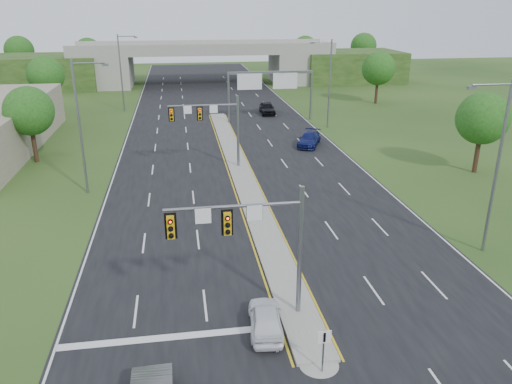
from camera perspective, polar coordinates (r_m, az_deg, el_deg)
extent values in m
plane|color=#223F16|center=(26.64, 4.80, -13.65)|extent=(240.00, 240.00, 0.00)
cube|color=black|center=(58.53, -3.23, 5.81)|extent=(24.00, 160.00, 0.02)
cube|color=gray|center=(47.07, -1.72, 2.23)|extent=(2.00, 54.00, 0.16)
cone|color=gray|center=(23.50, 7.20, -18.84)|extent=(2.00, 2.00, 0.16)
cube|color=gold|center=(46.98, -3.11, 2.07)|extent=(0.12, 54.00, 0.01)
cube|color=gold|center=(47.25, -0.33, 2.21)|extent=(0.12, 54.00, 0.01)
cube|color=silver|center=(58.60, -14.83, 5.18)|extent=(0.12, 160.00, 0.01)
cube|color=silver|center=(60.79, 7.97, 6.22)|extent=(0.12, 160.00, 0.01)
cube|color=silver|center=(25.25, -9.72, -16.02)|extent=(10.50, 0.50, 0.01)
cylinder|color=slate|center=(24.84, 5.04, -6.97)|extent=(0.24, 0.24, 7.00)
cylinder|color=slate|center=(23.17, -2.58, -1.64)|extent=(6.50, 0.16, 0.16)
cube|color=gold|center=(23.20, -3.28, -3.64)|extent=(0.35, 0.25, 1.10)
cube|color=gold|center=(23.13, -9.72, -4.00)|extent=(0.35, 0.25, 1.10)
cube|color=black|center=(23.33, -3.32, -3.50)|extent=(0.55, 0.04, 1.30)
cube|color=black|center=(23.26, -9.72, -3.86)|extent=(0.55, 0.04, 1.30)
sphere|color=#FF0C05|center=(22.94, -3.27, -2.97)|extent=(0.20, 0.20, 0.20)
sphere|color=#FF0C05|center=(22.87, -9.77, -3.34)|extent=(0.20, 0.20, 0.20)
cube|color=white|center=(23.11, -6.07, -2.74)|extent=(0.75, 0.04, 0.75)
cube|color=white|center=(23.33, -0.16, -2.39)|extent=(0.75, 0.04, 0.75)
cylinder|color=slate|center=(48.04, -2.07, 6.82)|extent=(0.24, 0.24, 7.00)
cylinder|color=slate|center=(47.19, -6.09, 9.83)|extent=(6.50, 0.16, 0.16)
cube|color=gold|center=(47.08, -6.44, 8.86)|extent=(0.35, 0.25, 1.10)
cube|color=gold|center=(47.04, -9.63, 8.69)|extent=(0.35, 0.25, 1.10)
cube|color=black|center=(47.22, -6.44, 8.89)|extent=(0.55, 0.04, 1.30)
cube|color=black|center=(47.18, -9.63, 8.72)|extent=(0.55, 0.04, 1.30)
sphere|color=#FF0C05|center=(46.88, -6.44, 9.24)|extent=(0.20, 0.20, 0.20)
sphere|color=#FF0C05|center=(46.85, -9.66, 9.07)|extent=(0.20, 0.20, 0.20)
cube|color=white|center=(47.11, -7.82, 9.30)|extent=(0.75, 0.04, 0.75)
cube|color=white|center=(47.22, -4.87, 9.44)|extent=(0.75, 0.04, 0.75)
cylinder|color=slate|center=(22.50, 7.68, -17.66)|extent=(0.08, 0.08, 2.20)
cube|color=white|center=(21.98, 7.82, -16.10)|extent=(0.60, 0.04, 0.60)
cube|color=black|center=(21.96, 7.85, -16.15)|extent=(0.10, 0.02, 0.45)
cylinder|color=slate|center=(67.67, -3.14, 10.70)|extent=(0.28, 0.28, 6.60)
cylinder|color=slate|center=(69.71, 6.30, 10.90)|extent=(0.28, 0.28, 6.60)
cube|color=slate|center=(67.99, 1.68, 13.49)|extent=(11.50, 0.35, 0.35)
cube|color=#0C571B|center=(67.48, -0.74, 12.50)|extent=(3.20, 0.08, 2.00)
cube|color=#0C571B|center=(68.33, 3.35, 12.57)|extent=(3.20, 0.08, 2.00)
cube|color=silver|center=(67.43, -0.73, 12.50)|extent=(3.30, 0.03, 2.10)
cube|color=silver|center=(68.28, 3.36, 12.57)|extent=(3.30, 0.03, 2.10)
cube|color=gray|center=(102.66, -15.71, 13.23)|extent=(6.00, 12.00, 6.00)
cube|color=gray|center=(104.48, 3.69, 14.04)|extent=(6.00, 12.00, 6.00)
cube|color=#223F16|center=(104.91, -22.94, 12.54)|extent=(20.00, 14.00, 6.00)
cube|color=#223F16|center=(108.03, 10.64, 13.96)|extent=(20.00, 14.00, 6.00)
cube|color=gray|center=(101.81, -6.02, 15.84)|extent=(50.00, 12.00, 1.20)
cube|color=gray|center=(95.95, -5.84, 16.19)|extent=(50.00, 0.40, 0.90)
cube|color=gray|center=(107.51, -6.23, 16.65)|extent=(50.00, 0.40, 0.90)
cylinder|color=slate|center=(43.13, -19.48, 6.78)|extent=(0.20, 0.20, 11.00)
cylinder|color=slate|center=(42.07, -18.62, 13.79)|extent=(2.50, 0.12, 0.12)
cube|color=slate|center=(41.90, -16.87, 13.74)|extent=(0.50, 0.25, 0.18)
cylinder|color=slate|center=(77.31, -15.17, 12.93)|extent=(0.20, 0.20, 11.00)
cylinder|color=slate|center=(76.72, -14.58, 16.85)|extent=(2.50, 0.12, 0.12)
cube|color=slate|center=(76.63, -13.60, 16.81)|extent=(0.50, 0.25, 0.18)
cylinder|color=slate|center=(33.84, 25.82, 2.28)|extent=(0.20, 0.20, 11.00)
cylinder|color=slate|center=(32.05, 25.39, 11.04)|extent=(2.50, 0.12, 0.12)
cube|color=slate|center=(31.40, 23.42, 10.89)|extent=(0.50, 0.25, 0.18)
cylinder|color=slate|center=(64.90, 8.41, 12.05)|extent=(0.20, 0.20, 11.00)
cylinder|color=slate|center=(63.99, 7.54, 16.66)|extent=(2.50, 0.12, 0.12)
cube|color=slate|center=(63.66, 6.41, 16.55)|extent=(0.50, 0.25, 0.18)
cylinder|color=#382316|center=(54.87, -24.03, 5.18)|extent=(0.44, 0.44, 4.00)
sphere|color=#1F4B14|center=(54.20, -24.53, 8.43)|extent=(4.80, 4.80, 4.80)
cylinder|color=#382316|center=(79.56, -22.58, 9.82)|extent=(0.44, 0.44, 4.25)
sphere|color=#1F4B14|center=(79.08, -22.92, 12.23)|extent=(5.20, 5.20, 5.20)
cylinder|color=#382316|center=(51.32, 23.96, 4.21)|extent=(0.44, 0.44, 4.00)
sphere|color=#1F4B14|center=(50.61, 24.49, 7.68)|extent=(4.80, 4.80, 4.80)
cylinder|color=#382316|center=(83.57, 13.62, 11.26)|extent=(0.44, 0.44, 4.25)
sphere|color=#1F4B14|center=(83.12, 13.82, 13.56)|extent=(5.20, 5.20, 5.20)
cylinder|color=#382316|center=(120.47, -25.18, 12.72)|extent=(0.44, 0.44, 4.50)
sphere|color=#1F4B14|center=(120.14, -25.44, 14.40)|extent=(6.00, 6.00, 6.00)
cylinder|color=#382316|center=(117.48, -18.44, 13.37)|extent=(0.44, 0.44, 4.25)
sphere|color=#1F4B14|center=(117.16, -18.63, 15.01)|extent=(5.60, 5.60, 5.60)
cylinder|color=#382316|center=(119.73, 5.57, 14.41)|extent=(0.44, 0.44, 4.25)
sphere|color=#1F4B14|center=(119.41, 5.63, 16.04)|extent=(5.60, 5.60, 5.60)
cylinder|color=#382316|center=(123.92, 12.06, 14.34)|extent=(0.44, 0.44, 4.50)
sphere|color=#1F4B14|center=(123.60, 12.19, 15.99)|extent=(6.00, 6.00, 6.00)
imported|color=white|center=(24.99, 1.10, -14.26)|extent=(1.93, 4.02, 1.33)
imported|color=#0D1652|center=(56.71, 6.10, 6.02)|extent=(3.99, 5.46, 1.47)
imported|color=black|center=(73.40, 1.29, 9.57)|extent=(2.13, 4.94, 1.66)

